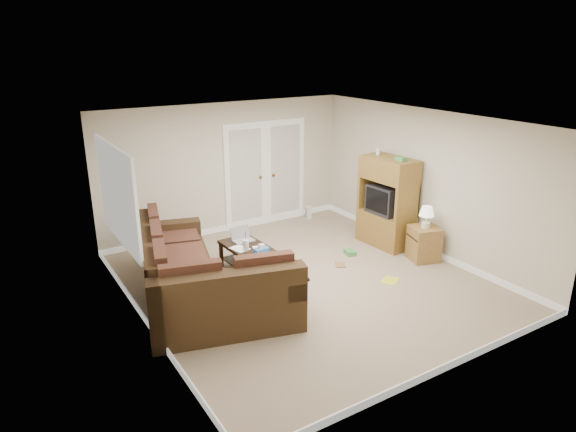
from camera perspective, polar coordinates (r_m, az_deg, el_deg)
floor at (r=8.08m, az=1.91°, el=-7.33°), size 5.50×5.50×0.00m
ceiling at (r=7.32m, az=2.13°, el=10.49°), size 5.00×5.50×0.02m
wall_left at (r=6.62m, az=-16.28°, el=-2.41°), size 0.02×5.50×2.50m
wall_right at (r=9.19m, az=15.11°, el=3.62°), size 0.02×5.50×2.50m
wall_back at (r=9.92m, az=-6.89°, el=5.26°), size 5.00×0.02×2.50m
wall_front at (r=5.69m, az=17.68°, el=-6.14°), size 5.00×0.02×2.50m
baseboards at (r=8.06m, az=1.91°, el=-7.02°), size 5.00×5.50×0.10m
french_doors at (r=10.32m, az=-2.48°, el=4.69°), size 1.80×0.05×2.13m
window_left at (r=7.46m, az=-18.39°, el=2.21°), size 0.05×1.92×1.42m
sectional_sofa at (r=7.41m, az=-10.14°, el=-7.07°), size 2.17×3.39×0.92m
coffee_table at (r=8.25m, az=-4.25°, el=-4.84°), size 0.62×1.17×0.78m
tv_armoire at (r=9.42m, az=10.95°, el=1.59°), size 0.61×1.04×1.74m
side_cabinet at (r=9.03m, az=14.88°, el=-2.68°), size 0.57×0.57×0.96m
space_heater at (r=10.80m, az=2.29°, el=0.38°), size 0.12×0.11×0.28m
floor_magazine at (r=8.27m, az=11.27°, el=-7.04°), size 0.36×0.34×0.01m
floor_greenbox at (r=9.11m, az=6.90°, el=-4.03°), size 0.20×0.24×0.08m
floor_book at (r=8.68m, az=5.33°, el=-5.42°), size 0.24×0.26×0.02m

